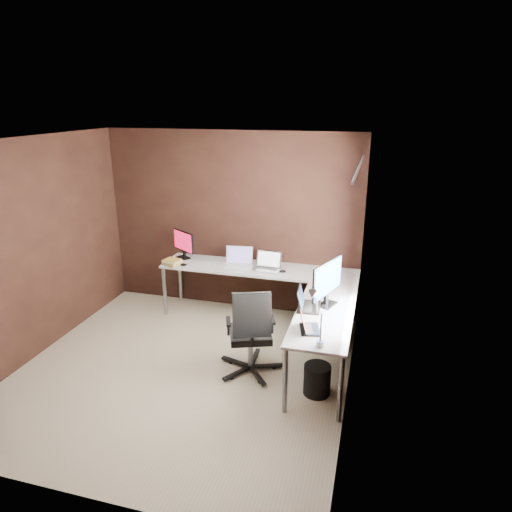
# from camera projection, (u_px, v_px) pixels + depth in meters

# --- Properties ---
(room) EXTENTS (3.60, 3.60, 2.50)m
(room) POSITION_uv_depth(u_px,v_px,m) (211.00, 264.00, 4.68)
(room) COLOR #B6AE8E
(room) RESTS_ON ground
(desk) EXTENTS (2.65, 2.25, 0.73)m
(desk) POSITION_uv_depth(u_px,v_px,m) (278.00, 287.00, 5.63)
(desk) COLOR silver
(desk) RESTS_ON ground
(drawer_pedestal) EXTENTS (0.42, 0.50, 0.60)m
(drawer_pedestal) POSITION_uv_depth(u_px,v_px,m) (325.00, 316.00, 5.71)
(drawer_pedestal) COLOR silver
(drawer_pedestal) RESTS_ON ground
(monitor_left) EXTENTS (0.39, 0.27, 0.39)m
(monitor_left) POSITION_uv_depth(u_px,v_px,m) (184.00, 243.00, 6.44)
(monitor_left) COLOR black
(monitor_left) RESTS_ON desk
(monitor_right) EXTENTS (0.25, 0.59, 0.50)m
(monitor_right) POSITION_uv_depth(u_px,v_px,m) (327.00, 281.00, 4.93)
(monitor_right) COLOR black
(monitor_right) RESTS_ON desk
(laptop_white) EXTENTS (0.40, 0.31, 0.24)m
(laptop_white) POSITION_uv_depth(u_px,v_px,m) (239.00, 261.00, 6.21)
(laptop_white) COLOR silver
(laptop_white) RESTS_ON desk
(laptop_silver) EXTENTS (0.37, 0.27, 0.23)m
(laptop_silver) POSITION_uv_depth(u_px,v_px,m) (267.00, 265.00, 6.06)
(laptop_silver) COLOR silver
(laptop_silver) RESTS_ON desk
(laptop_black_big) EXTENTS (0.27, 0.36, 0.23)m
(laptop_black_big) POSITION_uv_depth(u_px,v_px,m) (306.00, 303.00, 4.94)
(laptop_black_big) COLOR black
(laptop_black_big) RESTS_ON desk
(laptop_black_small) EXTENTS (0.25, 0.31, 0.18)m
(laptop_black_small) POSITION_uv_depth(u_px,v_px,m) (307.00, 326.00, 4.46)
(laptop_black_small) COLOR black
(laptop_black_small) RESTS_ON desk
(book_stack) EXTENTS (0.30, 0.28, 0.08)m
(book_stack) POSITION_uv_depth(u_px,v_px,m) (172.00, 262.00, 6.23)
(book_stack) COLOR olive
(book_stack) RESTS_ON desk
(mouse_left) EXTENTS (0.10, 0.08, 0.04)m
(mouse_left) POSITION_uv_depth(u_px,v_px,m) (184.00, 265.00, 6.19)
(mouse_left) COLOR black
(mouse_left) RESTS_ON desk
(mouse_corner) EXTENTS (0.10, 0.08, 0.04)m
(mouse_corner) POSITION_uv_depth(u_px,v_px,m) (283.00, 271.00, 5.95)
(mouse_corner) COLOR black
(mouse_corner) RESTS_ON desk
(desk_lamp) EXTENTS (0.18, 0.20, 0.52)m
(desk_lamp) POSITION_uv_depth(u_px,v_px,m) (315.00, 311.00, 4.14)
(desk_lamp) COLOR slate
(desk_lamp) RESTS_ON desk
(office_chair) EXTENTS (0.57, 0.61, 1.02)m
(office_chair) POSITION_uv_depth(u_px,v_px,m) (251.00, 348.00, 4.98)
(office_chair) COLOR black
(office_chair) RESTS_ON ground
(wastebasket) EXTENTS (0.34, 0.34, 0.32)m
(wastebasket) POSITION_uv_depth(u_px,v_px,m) (317.00, 380.00, 4.66)
(wastebasket) COLOR black
(wastebasket) RESTS_ON ground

